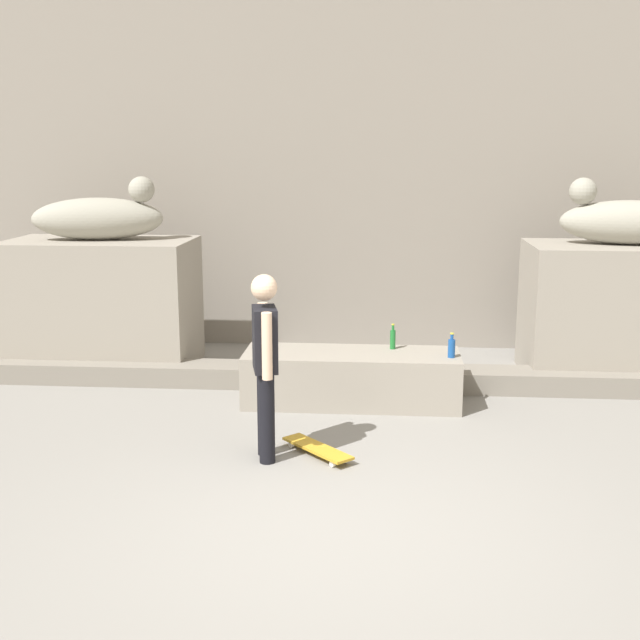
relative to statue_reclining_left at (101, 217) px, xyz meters
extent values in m
plane|color=gray|center=(3.16, -4.27, -1.90)|extent=(40.00, 40.00, 0.00)
cube|color=gray|center=(3.16, 1.66, 1.11)|extent=(11.85, 0.60, 6.04)
cube|color=gray|center=(-0.04, -0.01, -1.09)|extent=(2.29, 1.29, 1.62)
cube|color=gray|center=(6.36, -0.01, -1.09)|extent=(2.29, 1.29, 1.62)
ellipsoid|color=#9E9B8C|center=(-0.04, -0.01, -0.02)|extent=(1.67, 0.81, 0.52)
sphere|color=#9E9B8C|center=(0.51, 0.08, 0.33)|extent=(0.32, 0.32, 0.32)
ellipsoid|color=#9E9B8C|center=(6.36, -0.01, -0.02)|extent=(1.67, 0.80, 0.52)
sphere|color=#9E9B8C|center=(5.82, 0.08, 0.33)|extent=(0.32, 0.32, 0.32)
cube|color=gray|center=(3.16, -1.28, -1.62)|extent=(2.33, 0.80, 0.57)
cylinder|color=black|center=(2.45, -2.86, -1.49)|extent=(0.14, 0.14, 0.82)
cylinder|color=black|center=(2.49, -3.05, -1.49)|extent=(0.14, 0.14, 0.82)
cube|color=black|center=(2.47, -2.95, -0.80)|extent=(0.28, 0.40, 0.56)
sphere|color=beige|center=(2.47, -2.95, -0.35)|extent=(0.23, 0.23, 0.23)
cylinder|color=beige|center=(2.42, -2.73, -0.81)|extent=(0.09, 0.09, 0.58)
cylinder|color=beige|center=(2.52, -3.17, -0.81)|extent=(0.09, 0.09, 0.58)
cube|color=gold|center=(2.92, -2.85, -1.84)|extent=(0.70, 0.72, 0.02)
cylinder|color=white|center=(3.18, -3.02, -1.88)|extent=(0.06, 0.06, 0.06)
cylinder|color=white|center=(3.08, -3.11, -1.88)|extent=(0.06, 0.06, 0.06)
cylinder|color=white|center=(2.77, -2.58, -1.88)|extent=(0.06, 0.06, 0.06)
cylinder|color=white|center=(2.66, -2.68, -1.88)|extent=(0.06, 0.06, 0.06)
cylinder|color=#1E722D|center=(3.61, -1.08, -1.23)|extent=(0.06, 0.06, 0.21)
cylinder|color=#1E722D|center=(3.61, -1.08, -1.10)|extent=(0.03, 0.03, 0.06)
cylinder|color=yellow|center=(3.61, -1.08, -1.06)|extent=(0.03, 0.03, 0.01)
cylinder|color=#194C99|center=(4.22, -1.40, -1.24)|extent=(0.08, 0.08, 0.19)
cylinder|color=#194C99|center=(4.22, -1.40, -1.11)|extent=(0.03, 0.03, 0.06)
cylinder|color=yellow|center=(4.22, -1.40, -1.08)|extent=(0.04, 0.04, 0.01)
cube|color=gray|center=(3.16, -0.67, -1.78)|extent=(8.69, 0.50, 0.24)
camera|label=1|loc=(3.50, -9.71, 0.81)|focal=45.18mm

